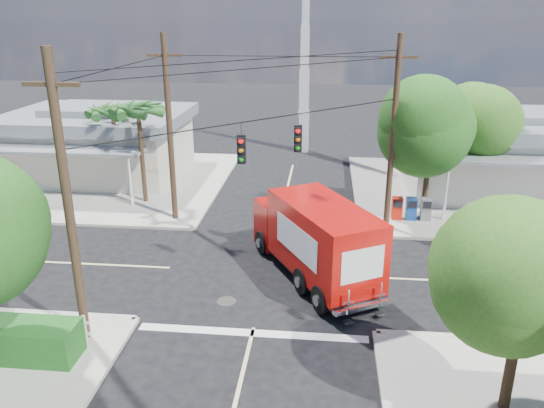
# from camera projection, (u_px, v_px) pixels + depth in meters

# --- Properties ---
(ground) EXTENTS (120.00, 120.00, 0.00)m
(ground) POSITION_uv_depth(u_px,v_px,m) (267.00, 272.00, 21.24)
(ground) COLOR black
(ground) RESTS_ON ground
(sidewalk_ne) EXTENTS (14.12, 14.12, 0.14)m
(sidewalk_ne) POSITION_uv_depth(u_px,v_px,m) (476.00, 193.00, 30.35)
(sidewalk_ne) COLOR #9E998F
(sidewalk_ne) RESTS_ON ground
(sidewalk_nw) EXTENTS (14.12, 14.12, 0.14)m
(sidewalk_nw) POSITION_uv_depth(u_px,v_px,m) (110.00, 182.00, 32.44)
(sidewalk_nw) COLOR #9E998F
(sidewalk_nw) RESTS_ON ground
(road_markings) EXTENTS (32.00, 32.00, 0.01)m
(road_markings) POSITION_uv_depth(u_px,v_px,m) (263.00, 290.00, 19.86)
(road_markings) COLOR beige
(road_markings) RESTS_ON ground
(building_ne) EXTENTS (11.80, 10.20, 4.50)m
(building_ne) POSITION_uv_depth(u_px,v_px,m) (506.00, 151.00, 30.45)
(building_ne) COLOR silver
(building_ne) RESTS_ON sidewalk_ne
(building_nw) EXTENTS (10.80, 10.20, 4.30)m
(building_nw) POSITION_uv_depth(u_px,v_px,m) (99.00, 141.00, 33.30)
(building_nw) COLOR beige
(building_nw) RESTS_ON sidewalk_nw
(radio_tower) EXTENTS (0.80, 0.80, 17.00)m
(radio_tower) POSITION_uv_depth(u_px,v_px,m) (304.00, 74.00, 37.99)
(radio_tower) COLOR silver
(radio_tower) RESTS_ON ground
(tree_ne_front) EXTENTS (4.21, 4.14, 6.66)m
(tree_ne_front) POSITION_uv_depth(u_px,v_px,m) (432.00, 125.00, 25.25)
(tree_ne_front) COLOR #422D1C
(tree_ne_front) RESTS_ON sidewalk_ne
(tree_ne_back) EXTENTS (3.77, 3.66, 5.82)m
(tree_ne_back) POSITION_uv_depth(u_px,v_px,m) (475.00, 129.00, 27.26)
(tree_ne_back) COLOR #422D1C
(tree_ne_back) RESTS_ON sidewalk_ne
(tree_se) EXTENTS (3.67, 3.54, 5.62)m
(tree_se) POSITION_uv_depth(u_px,v_px,m) (529.00, 274.00, 12.42)
(tree_se) COLOR #422D1C
(tree_se) RESTS_ON sidewalk_se
(palm_nw_front) EXTENTS (3.01, 3.08, 5.59)m
(palm_nw_front) POSITION_uv_depth(u_px,v_px,m) (138.00, 111.00, 27.26)
(palm_nw_front) COLOR #422D1C
(palm_nw_front) RESTS_ON sidewalk_nw
(palm_nw_back) EXTENTS (3.01, 3.08, 5.19)m
(palm_nw_back) POSITION_uv_depth(u_px,v_px,m) (113.00, 112.00, 28.98)
(palm_nw_back) COLOR #422D1C
(palm_nw_back) RESTS_ON sidewalk_nw
(utility_poles) EXTENTS (12.00, 10.68, 9.00)m
(utility_poles) POSITION_uv_depth(u_px,v_px,m) (232.00, 148.00, 21.30)
(utility_poles) COLOR #473321
(utility_poles) RESTS_ON ground
(vending_boxes) EXTENTS (1.90, 0.50, 1.10)m
(vending_boxes) POSITION_uv_depth(u_px,v_px,m) (411.00, 209.00, 26.18)
(vending_boxes) COLOR red
(vending_boxes) RESTS_ON sidewalk_ne
(delivery_truck) EXTENTS (5.46, 7.46, 3.18)m
(delivery_truck) POSITION_uv_depth(u_px,v_px,m) (315.00, 238.00, 20.40)
(delivery_truck) COLOR black
(delivery_truck) RESTS_ON ground
(parked_car) EXTENTS (6.06, 4.37, 1.53)m
(parked_car) POSITION_uv_depth(u_px,v_px,m) (538.00, 235.00, 22.88)
(parked_car) COLOR silver
(parked_car) RESTS_ON ground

